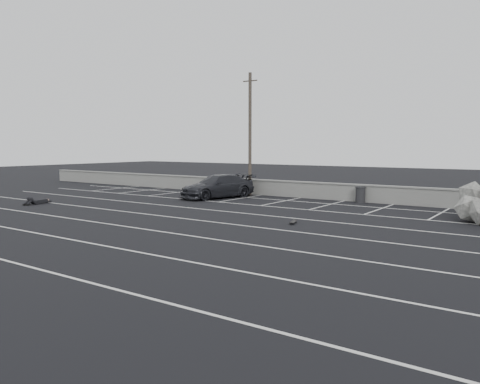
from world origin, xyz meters
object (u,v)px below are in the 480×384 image
Objects in this scene: person at (41,200)px; trash_bin at (360,195)px; car_right at (217,186)px; skateboard at (293,222)px; car_left at (220,186)px; utility_pole at (250,134)px.

trash_bin is at bearing 23.16° from person.
skateboard is (8.88, -6.12, -0.68)m from car_right.
car_right is at bearing 38.28° from person.
car_left is 0.50× the size of utility_pole.
skateboard is (15.55, 2.16, -0.16)m from person.
person is at bearing -112.68° from car_right.
car_right reaches higher than trash_bin.
utility_pole is at bearing 84.80° from car_right.
skateboard is at bearing -47.04° from utility_pole.
car_left is 9.17m from trash_bin.
utility_pole is 13.69m from person.
utility_pole reaches higher than car_left.
trash_bin is (8.56, 2.81, -0.27)m from car_right.
person is 15.70m from skateboard.
utility_pole reaches higher than car_right.
utility_pole is at bearing 40.43° from car_left.
car_left is at bearing 131.30° from car_right.
person is (-15.23, -11.08, -0.25)m from trash_bin.
car_left reaches higher than trash_bin.
car_right is at bearing 128.26° from skateboard.
utility_pole reaches higher than trash_bin.
car_right reaches higher than car_left.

